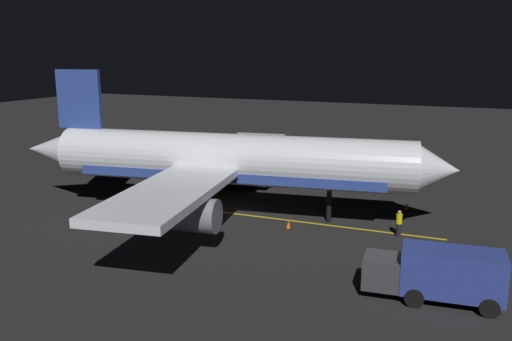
% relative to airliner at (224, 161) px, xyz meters
% --- Properties ---
extents(ground_plane, '(180.00, 180.00, 0.20)m').
position_rel_airliner_xyz_m(ground_plane, '(-0.09, 0.54, -4.08)').
color(ground_plane, black).
extents(apron_guide_stripe, '(0.77, 22.31, 0.01)m').
position_rel_airliner_xyz_m(apron_guide_stripe, '(-0.36, 4.54, -3.97)').
color(apron_guide_stripe, gold).
rests_on(apron_guide_stripe, ground_plane).
extents(airliner, '(29.61, 32.81, 10.48)m').
position_rel_airliner_xyz_m(airliner, '(0.00, 0.00, 0.00)').
color(airliner, white).
rests_on(airliner, ground_plane).
extents(baggage_truck, '(2.76, 6.66, 2.64)m').
position_rel_airliner_xyz_m(baggage_truck, '(8.60, 15.94, -2.63)').
color(baggage_truck, navy).
rests_on(baggage_truck, ground_plane).
extents(catering_truck, '(3.01, 5.95, 2.33)m').
position_rel_airliner_xyz_m(catering_truck, '(-7.55, -2.74, -2.77)').
color(catering_truck, gold).
rests_on(catering_truck, ground_plane).
extents(ground_crew_worker, '(0.40, 0.40, 1.74)m').
position_rel_airliner_xyz_m(ground_crew_worker, '(-0.14, 12.70, -3.09)').
color(ground_crew_worker, black).
rests_on(ground_crew_worker, ground_plane).
extents(traffic_cone_near_left, '(0.50, 0.50, 0.55)m').
position_rel_airliner_xyz_m(traffic_cone_near_left, '(-5.95, 6.18, -3.73)').
color(traffic_cone_near_left, '#EA590F').
rests_on(traffic_cone_near_left, ground_plane).
extents(traffic_cone_near_right, '(0.50, 0.50, 0.55)m').
position_rel_airliner_xyz_m(traffic_cone_near_right, '(1.32, 5.57, -3.73)').
color(traffic_cone_near_right, '#EA590F').
rests_on(traffic_cone_near_right, ground_plane).
extents(traffic_cone_under_wing, '(0.50, 0.50, 0.55)m').
position_rel_airliner_xyz_m(traffic_cone_under_wing, '(-6.48, 12.33, -3.73)').
color(traffic_cone_under_wing, '#EA590F').
rests_on(traffic_cone_under_wing, ground_plane).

